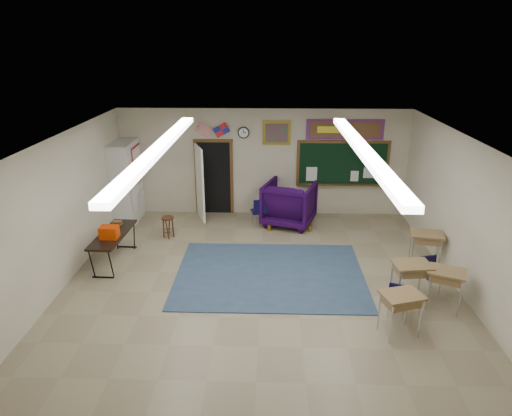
{
  "coord_description": "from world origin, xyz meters",
  "views": [
    {
      "loc": [
        0.16,
        -7.89,
        4.77
      ],
      "look_at": [
        -0.12,
        1.5,
        1.26
      ],
      "focal_mm": 32.0,
      "sensor_mm": 36.0,
      "label": 1
    }
  ],
  "objects_px": {
    "wooden_stool": "(168,227)",
    "student_desk_front_right": "(425,248)",
    "folding_table": "(114,247)",
    "student_desk_front_left": "(410,281)",
    "wingback_armchair": "(289,203)"
  },
  "relations": [
    {
      "from": "wingback_armchair",
      "to": "wooden_stool",
      "type": "distance_m",
      "value": 3.27
    },
    {
      "from": "student_desk_front_left",
      "to": "wooden_stool",
      "type": "xyz_separation_m",
      "value": [
        -5.24,
        2.87,
        -0.17
      ]
    },
    {
      "from": "wooden_stool",
      "to": "folding_table",
      "type": "bearing_deg",
      "value": -123.51
    },
    {
      "from": "wingback_armchair",
      "to": "folding_table",
      "type": "height_order",
      "value": "wingback_armchair"
    },
    {
      "from": "folding_table",
      "to": "wooden_stool",
      "type": "xyz_separation_m",
      "value": [
        0.92,
        1.39,
        -0.1
      ]
    },
    {
      "from": "student_desk_front_left",
      "to": "folding_table",
      "type": "xyz_separation_m",
      "value": [
        -6.16,
        1.48,
        -0.07
      ]
    },
    {
      "from": "student_desk_front_right",
      "to": "wooden_stool",
      "type": "distance_m",
      "value": 6.15
    },
    {
      "from": "student_desk_front_left",
      "to": "student_desk_front_right",
      "type": "relative_size",
      "value": 1.01
    },
    {
      "from": "wooden_stool",
      "to": "student_desk_front_right",
      "type": "bearing_deg",
      "value": -13.31
    },
    {
      "from": "folding_table",
      "to": "wingback_armchair",
      "type": "bearing_deg",
      "value": 33.16
    },
    {
      "from": "wingback_armchair",
      "to": "student_desk_front_left",
      "type": "height_order",
      "value": "wingback_armchair"
    },
    {
      "from": "student_desk_front_left",
      "to": "wooden_stool",
      "type": "relative_size",
      "value": 1.49
    },
    {
      "from": "folding_table",
      "to": "wooden_stool",
      "type": "relative_size",
      "value": 3.11
    },
    {
      "from": "student_desk_front_left",
      "to": "wooden_stool",
      "type": "distance_m",
      "value": 5.98
    },
    {
      "from": "student_desk_front_right",
      "to": "folding_table",
      "type": "distance_m",
      "value": 6.9
    }
  ]
}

